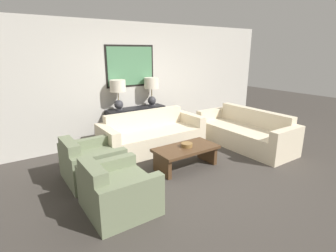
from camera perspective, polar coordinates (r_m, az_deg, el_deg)
name	(u,v)px	position (r m, az deg, el deg)	size (l,w,h in m)	color
ground_plane	(200,176)	(4.52, 7.08, -10.83)	(20.00, 20.00, 0.00)	#3D3833
back_wall	(130,82)	(6.18, -8.28, 9.39)	(8.19, 0.12, 2.65)	beige
console_table	(137,124)	(6.13, -6.84, 0.41)	(1.38, 0.36, 0.78)	black
table_lamp_left	(118,90)	(5.78, -10.85, 7.66)	(0.34, 0.34, 0.66)	#333338
table_lamp_right	(152,87)	(6.16, -3.60, 8.43)	(0.34, 0.34, 0.66)	#333338
couch_by_back_wall	(152,136)	(5.58, -3.49, -2.27)	(2.19, 0.88, 0.78)	beige
couch_by_side	(245,133)	(6.02, 16.38, -1.54)	(0.88, 2.19, 0.78)	beige
coffee_table	(186,152)	(4.71, 3.94, -5.77)	(1.15, 0.59, 0.39)	#4C331E
decorative_bowl	(187,145)	(4.68, 4.12, -4.14)	(0.20, 0.20, 0.07)	olive
armchair_near_back_wall	(91,164)	(4.47, -16.48, -7.93)	(0.84, 0.90, 0.72)	#707A5B
armchair_near_camera	(117,192)	(3.59, -11.02, -13.82)	(0.84, 0.90, 0.72)	#707A5B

